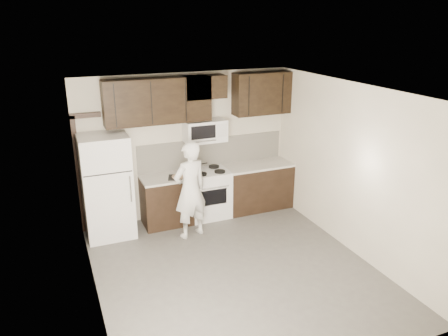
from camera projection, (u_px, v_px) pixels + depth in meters
floor at (235, 270)px, 6.61m from camera, size 4.50×4.50×0.00m
back_wall at (187, 146)px, 8.12m from camera, size 4.00×0.00×4.00m
ceiling at (237, 91)px, 5.72m from camera, size 4.50×4.50×0.00m
counter_run at (223, 191)px, 8.37m from camera, size 2.95×0.64×0.91m
stove at (208, 193)px, 8.26m from camera, size 0.76×0.66×0.94m
backsplash at (212, 152)px, 8.35m from camera, size 2.90×0.02×0.54m
upper_cabinets at (199, 97)px, 7.74m from camera, size 3.48×0.35×0.78m
microwave at (205, 131)px, 7.97m from camera, size 0.76×0.42×0.40m
refrigerator at (107, 187)px, 7.40m from camera, size 0.80×0.76×1.80m
door_trim at (80, 164)px, 7.43m from camera, size 0.50×0.08×2.12m
saucepan at (196, 166)px, 8.15m from camera, size 0.33×0.19×0.18m
baking_tray at (179, 177)px, 7.76m from camera, size 0.44×0.38×0.02m
pizza at (179, 176)px, 7.75m from camera, size 0.32×0.32×0.02m
person at (190, 190)px, 7.38m from camera, size 0.71×0.56×1.71m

